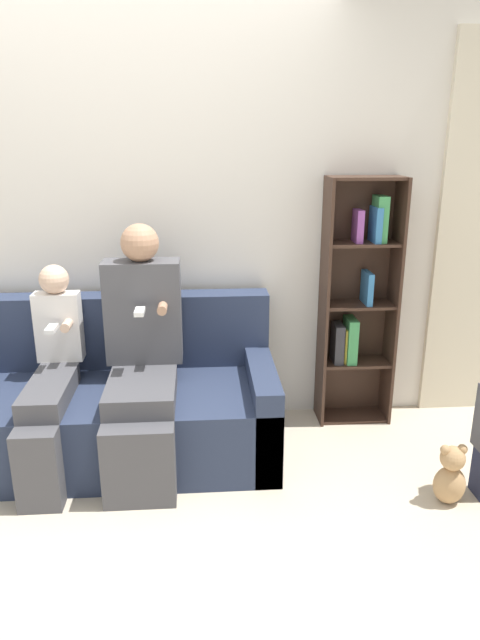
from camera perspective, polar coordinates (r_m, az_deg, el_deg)
ground_plane at (r=3.06m, az=-12.40°, el=-17.51°), size 14.00×14.00×0.00m
back_wall at (r=3.51m, az=-11.64°, el=9.74°), size 10.00×0.06×2.55m
couch at (r=3.38m, az=-12.83°, el=-8.31°), size 1.87×0.85×0.86m
adult_seated at (r=3.11m, az=-9.78°, el=-2.76°), size 0.42×0.78×1.31m
child_seated at (r=3.19m, az=-18.46°, el=-5.51°), size 0.25×0.80×1.08m
bookshelf at (r=3.59m, az=11.59°, el=1.82°), size 0.45×0.24×1.53m
teddy_bear at (r=3.11m, az=20.30°, el=-14.41°), size 0.16×0.13×0.32m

